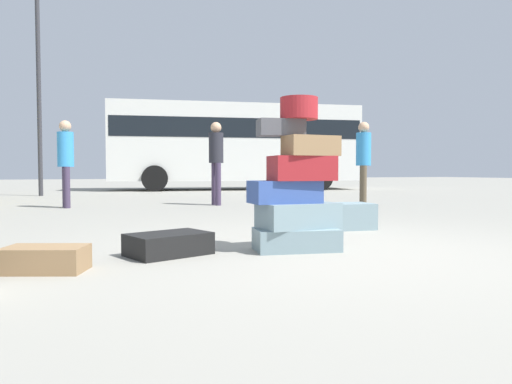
{
  "coord_description": "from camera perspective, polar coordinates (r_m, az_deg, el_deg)",
  "views": [
    {
      "loc": [
        -2.16,
        -3.58,
        0.7
      ],
      "look_at": [
        -0.26,
        1.06,
        0.48
      ],
      "focal_mm": 33.02,
      "sensor_mm": 36.0,
      "label": 1
    }
  ],
  "objects": [
    {
      "name": "suitcase_black_foreground_far",
      "position": [
        4.03,
        -10.54,
        -6.21
      ],
      "size": [
        0.75,
        0.61,
        0.18
      ],
      "primitive_type": "cube",
      "rotation": [
        0.0,
        0.0,
        0.32
      ],
      "color": "black",
      "rests_on": "ground"
    },
    {
      "name": "ground_plane",
      "position": [
        4.24,
        8.77,
        -7.02
      ],
      "size": [
        80.0,
        80.0,
        0.0
      ],
      "primitive_type": "plane",
      "color": "gray"
    },
    {
      "name": "suitcase_brown_upright_blue",
      "position": [
        3.63,
        -24.18,
        -7.42
      ],
      "size": [
        0.63,
        0.5,
        0.18
      ],
      "primitive_type": "cube",
      "rotation": [
        0.0,
        0.0,
        -0.38
      ],
      "color": "olive",
      "rests_on": "ground"
    },
    {
      "name": "suitcase_tower",
      "position": [
        4.19,
        4.9,
        0.23
      ],
      "size": [
        0.79,
        0.53,
        1.35
      ],
      "color": "gray",
      "rests_on": "ground"
    },
    {
      "name": "person_tourist_with_camera",
      "position": [
        9.7,
        -22.07,
        4.06
      ],
      "size": [
        0.3,
        0.34,
        1.67
      ],
      "rotation": [
        0.0,
        0.0,
        -1.47
      ],
      "color": "#3F334C",
      "rests_on": "ground"
    },
    {
      "name": "parked_bus",
      "position": [
        18.03,
        -2.53,
        6.14
      ],
      "size": [
        9.5,
        4.26,
        3.15
      ],
      "rotation": [
        0.0,
        0.0,
        -0.2
      ],
      "color": "silver",
      "rests_on": "ground"
    },
    {
      "name": "person_bearded_onlooker",
      "position": [
        9.74,
        -4.86,
        4.43
      ],
      "size": [
        0.3,
        0.34,
        1.71
      ],
      "rotation": [
        0.0,
        0.0,
        -1.51
      ],
      "color": "#3F334C",
      "rests_on": "ground"
    },
    {
      "name": "suitcase_slate_right_side",
      "position": [
        5.8,
        10.53,
        -2.9
      ],
      "size": [
        0.74,
        0.53,
        0.31
      ],
      "primitive_type": "cube",
      "rotation": [
        0.0,
        0.0,
        -0.13
      ],
      "color": "gray",
      "rests_on": "ground"
    },
    {
      "name": "lamp_post",
      "position": [
        15.13,
        -24.94,
        17.31
      ],
      "size": [
        0.36,
        0.36,
        7.25
      ],
      "color": "#333338",
      "rests_on": "ground"
    },
    {
      "name": "person_passerby_in_red",
      "position": [
        9.81,
        12.89,
        4.29
      ],
      "size": [
        0.3,
        0.31,
        1.7
      ],
      "rotation": [
        0.0,
        0.0,
        -2.08
      ],
      "color": "brown",
      "rests_on": "ground"
    }
  ]
}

